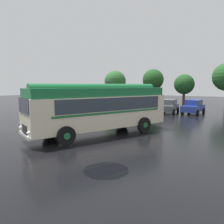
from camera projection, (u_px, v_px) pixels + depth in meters
name	position (u px, v px, depth m)	size (l,w,h in m)	color
ground_plane	(95.00, 134.00, 15.38)	(120.00, 120.00, 0.00)	black
vintage_bus	(100.00, 107.00, 14.97)	(6.14, 10.25, 3.49)	beige
car_near_left	(147.00, 104.00, 29.17)	(2.37, 4.39, 1.66)	#4C5156
car_mid_left	(169.00, 106.00, 26.77)	(2.26, 4.34, 1.66)	#4C5156
car_mid_right	(193.00, 107.00, 26.12)	(2.19, 4.31, 1.66)	navy
box_van	(131.00, 100.00, 30.55)	(2.64, 5.89, 2.50)	#B2B7BC
tree_far_left	(115.00, 81.00, 39.26)	(3.83, 3.83, 6.01)	#4C3823
tree_left_of_centre	(153.00, 80.00, 36.43)	(3.48, 3.48, 6.06)	#4C3823
tree_centre	(184.00, 84.00, 33.05)	(3.02, 3.02, 5.05)	#4C3823
puddle_patch	(106.00, 170.00, 8.74)	(1.82, 1.82, 0.01)	black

